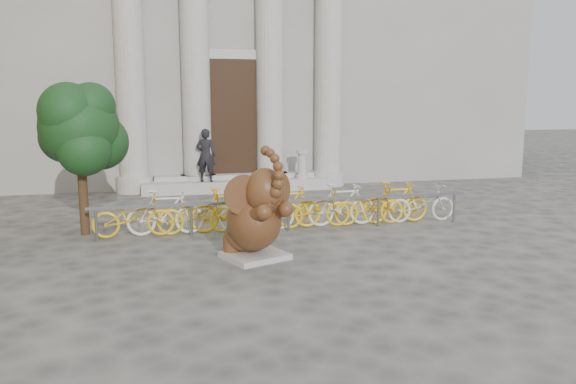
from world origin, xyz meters
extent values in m
plane|color=#474442|center=(0.00, 0.00, 0.00)|extent=(80.00, 80.00, 0.00)
cube|color=gray|center=(0.00, 15.00, 6.00)|extent=(22.00, 10.00, 12.00)
cube|color=black|center=(0.00, 9.92, 2.30)|extent=(2.40, 0.16, 4.00)
cylinder|color=#A8A59E|center=(-3.20, 9.80, 4.00)|extent=(0.90, 0.90, 8.00)
cylinder|color=#A8A59E|center=(-1.20, 9.80, 4.00)|extent=(0.90, 0.90, 8.00)
cylinder|color=#A8A59E|center=(1.20, 9.80, 4.00)|extent=(0.90, 0.90, 8.00)
cylinder|color=#A8A59E|center=(3.20, 9.80, 4.00)|extent=(0.90, 0.90, 8.00)
cube|color=#A8A59E|center=(0.00, 9.40, 0.18)|extent=(6.00, 1.20, 0.36)
cube|color=#A8A59E|center=(-0.82, 1.41, 0.05)|extent=(1.33, 1.27, 0.11)
ellipsoid|color=black|center=(-0.90, 1.62, 0.42)|extent=(1.14, 1.11, 0.67)
ellipsoid|color=black|center=(-0.82, 1.43, 0.71)|extent=(1.41, 1.55, 1.09)
cylinder|color=black|center=(-1.22, 1.64, 0.24)|extent=(0.41, 0.41, 0.27)
cylinder|color=black|center=(-0.69, 1.86, 0.24)|extent=(0.41, 0.41, 0.27)
cylinder|color=black|center=(-0.88, 0.95, 0.92)|extent=(0.47, 0.68, 0.42)
cylinder|color=black|center=(-0.45, 1.13, 0.92)|extent=(0.47, 0.68, 0.42)
ellipsoid|color=black|center=(-0.68, 1.08, 1.30)|extent=(0.92, 0.89, 0.84)
cylinder|color=black|center=(-1.06, 1.06, 1.26)|extent=(0.72, 0.11, 0.71)
cylinder|color=black|center=(-0.40, 1.33, 1.26)|extent=(0.58, 0.50, 0.71)
cone|color=beige|center=(-0.72, 0.84, 1.13)|extent=(0.20, 0.24, 0.11)
cone|color=beige|center=(-0.48, 0.93, 1.13)|extent=(0.10, 0.25, 0.11)
cube|color=slate|center=(0.30, 3.40, 0.70)|extent=(8.56, 0.06, 0.06)
cylinder|color=slate|center=(-3.78, 3.40, 0.35)|extent=(0.06, 0.06, 0.70)
cylinder|color=slate|center=(-1.84, 3.40, 0.35)|extent=(0.06, 0.06, 0.70)
cylinder|color=slate|center=(0.30, 3.40, 0.35)|extent=(0.06, 0.06, 0.70)
cylinder|color=slate|center=(2.44, 3.40, 0.35)|extent=(0.06, 0.06, 0.70)
cylinder|color=slate|center=(4.38, 3.40, 0.35)|extent=(0.06, 0.06, 0.70)
imported|color=yellow|center=(-3.05, 3.65, 0.50)|extent=(1.70, 0.50, 1.00)
imported|color=silver|center=(-2.38, 3.65, 0.50)|extent=(1.66, 0.47, 1.00)
imported|color=yellow|center=(-1.71, 3.65, 0.50)|extent=(1.70, 0.50, 1.00)
imported|color=yellow|center=(-1.04, 3.65, 0.50)|extent=(1.66, 0.47, 1.00)
imported|color=silver|center=(-0.37, 3.65, 0.50)|extent=(1.70, 0.50, 1.00)
imported|color=yellow|center=(0.30, 3.65, 0.50)|extent=(1.66, 0.47, 1.00)
imported|color=yellow|center=(0.97, 3.65, 0.50)|extent=(1.70, 0.50, 1.00)
imported|color=silver|center=(1.64, 3.65, 0.50)|extent=(1.66, 0.47, 1.00)
imported|color=yellow|center=(2.31, 3.65, 0.50)|extent=(1.70, 0.50, 1.00)
imported|color=yellow|center=(2.97, 3.65, 0.50)|extent=(1.66, 0.47, 1.00)
imported|color=silver|center=(3.64, 3.65, 0.50)|extent=(1.70, 0.50, 1.00)
cylinder|color=#332114|center=(-4.09, 4.11, 1.00)|extent=(0.20, 0.20, 1.99)
sphere|color=black|center=(-4.09, 4.11, 2.33)|extent=(1.66, 1.66, 1.66)
sphere|color=black|center=(-3.70, 4.33, 1.99)|extent=(1.22, 1.22, 1.22)
sphere|color=black|center=(-4.42, 4.39, 2.10)|extent=(1.11, 1.11, 1.11)
sphere|color=black|center=(-3.97, 3.78, 1.88)|extent=(1.11, 1.11, 1.11)
sphere|color=black|center=(-4.25, 3.89, 2.66)|extent=(1.22, 1.22, 1.22)
sphere|color=black|center=(-3.81, 4.00, 2.77)|extent=(1.00, 1.00, 1.00)
imported|color=black|center=(-1.00, 9.05, 1.19)|extent=(0.71, 0.58, 1.67)
cylinder|color=#A8A59E|center=(2.11, 9.10, 0.42)|extent=(0.37, 0.37, 0.11)
cylinder|color=#A8A59E|center=(2.11, 9.10, 0.78)|extent=(0.26, 0.26, 0.84)
cylinder|color=#A8A59E|center=(2.11, 9.10, 1.23)|extent=(0.37, 0.37, 0.09)
camera|label=1|loc=(-2.55, -8.51, 2.90)|focal=35.00mm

